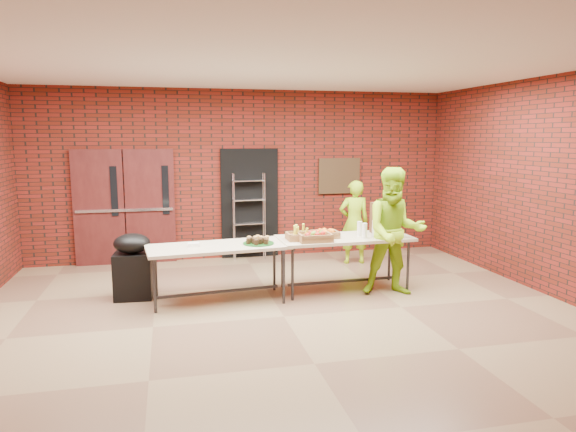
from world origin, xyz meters
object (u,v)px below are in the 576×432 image
at_px(table_right, 345,241).
at_px(volunteer_woman, 354,222).
at_px(table_left, 218,250).
at_px(wire_rack, 249,216).
at_px(covered_grill, 133,266).
at_px(coffee_dispenser, 385,218).
at_px(volunteer_man, 395,232).

distance_m(table_right, volunteer_woman, 1.72).
bearing_deg(volunteer_woman, table_left, 37.54).
distance_m(table_left, volunteer_woman, 3.13).
xyz_separation_m(wire_rack, covered_grill, (-2.01, -2.06, -0.34)).
distance_m(table_left, covered_grill, 1.28).
bearing_deg(table_right, volunteer_woman, 63.38).
relative_size(table_left, table_right, 1.01).
height_order(table_left, coffee_dispenser, coffee_dispenser).
xyz_separation_m(table_right, covered_grill, (-3.11, 0.29, -0.28)).
relative_size(table_left, volunteer_woman, 1.33).
bearing_deg(covered_grill, volunteer_man, -6.51).
bearing_deg(covered_grill, table_right, -1.82).
bearing_deg(wire_rack, volunteer_man, -63.17).
relative_size(wire_rack, volunteer_woman, 1.07).
bearing_deg(coffee_dispenser, table_right, -169.88).
relative_size(wire_rack, covered_grill, 1.72).
bearing_deg(table_right, table_left, -178.05).
bearing_deg(volunteer_man, wire_rack, 134.74).
height_order(table_left, volunteer_man, volunteer_man).
bearing_deg(table_left, volunteer_man, -11.67).
distance_m(table_right, volunteer_man, 0.77).
relative_size(table_left, volunteer_man, 1.08).
relative_size(wire_rack, coffee_dispenser, 3.43).
height_order(table_left, covered_grill, covered_grill).
distance_m(wire_rack, table_left, 2.60).
bearing_deg(table_left, wire_rack, 65.66).
bearing_deg(coffee_dispenser, wire_rack, 128.74).
height_order(table_left, table_right, table_right).
relative_size(volunteer_woman, volunteer_man, 0.82).
xyz_separation_m(coffee_dispenser, volunteer_woman, (0.04, 1.43, -0.29)).
bearing_deg(covered_grill, coffee_dispenser, 1.01).
distance_m(covered_grill, volunteer_man, 3.83).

